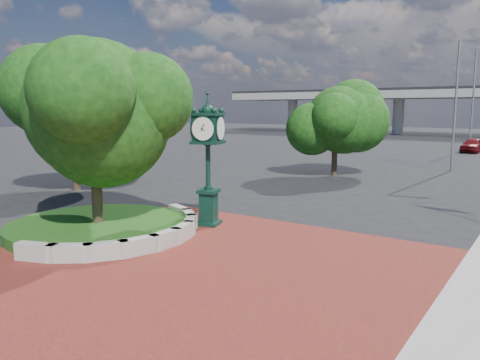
% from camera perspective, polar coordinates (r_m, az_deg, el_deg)
% --- Properties ---
extents(ground, '(200.00, 200.00, 0.00)m').
position_cam_1_polar(ground, '(13.69, -3.46, -9.57)').
color(ground, black).
rests_on(ground, ground).
extents(plaza, '(12.00, 12.00, 0.04)m').
position_cam_1_polar(plaza, '(12.96, -6.23, -10.59)').
color(plaza, maroon).
rests_on(plaza, ground).
extents(planter_wall, '(2.96, 6.77, 0.54)m').
position_cam_1_polar(planter_wall, '(15.37, -11.50, -6.64)').
color(planter_wall, '#9E9B93').
rests_on(planter_wall, ground).
extents(grass_bed, '(6.10, 6.10, 0.40)m').
position_cam_1_polar(grass_bed, '(17.06, -16.87, -5.54)').
color(grass_bed, '#1E4513').
rests_on(grass_bed, ground).
extents(tree_planter, '(5.20, 5.20, 6.33)m').
position_cam_1_polar(tree_planter, '(16.58, -17.41, 6.36)').
color(tree_planter, '#38281C').
rests_on(tree_planter, ground).
extents(tree_northwest, '(5.60, 5.60, 6.93)m').
position_cam_1_polar(tree_northwest, '(25.97, -19.72, 7.85)').
color(tree_northwest, '#38281C').
rests_on(tree_northwest, ground).
extents(tree_street, '(4.40, 4.40, 5.45)m').
position_cam_1_polar(tree_street, '(30.70, 11.56, 6.58)').
color(tree_street, '#38281C').
rests_on(tree_street, ground).
extents(post_clock, '(1.21, 1.21, 4.80)m').
position_cam_1_polar(post_clock, '(16.98, -3.93, 3.11)').
color(post_clock, black).
rests_on(post_clock, ground).
extents(parked_car, '(2.06, 4.30, 1.42)m').
position_cam_1_polar(parked_car, '(51.57, 26.54, 3.82)').
color(parked_car, '#620E11').
rests_on(parked_car, ground).
extents(street_lamp_near, '(1.98, 0.36, 8.84)m').
position_cam_1_polar(street_lamp_near, '(35.28, 25.19, 9.35)').
color(street_lamp_near, slate).
rests_on(street_lamp_near, ground).
extents(street_lamp_far, '(2.23, 1.02, 10.37)m').
position_cam_1_polar(street_lamp_far, '(53.87, 26.86, 9.70)').
color(street_lamp_far, slate).
rests_on(street_lamp_far, ground).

